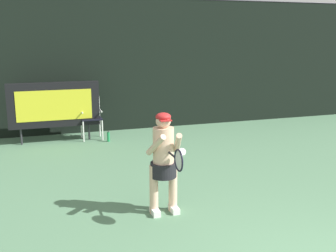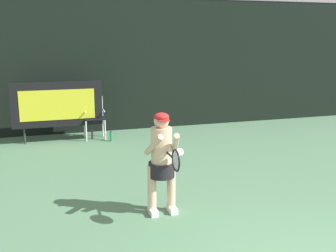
% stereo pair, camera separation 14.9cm
% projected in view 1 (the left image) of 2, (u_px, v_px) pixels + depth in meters
% --- Properties ---
extents(backdrop_screen, '(18.00, 0.12, 3.66)m').
position_uv_depth(backdrop_screen, '(141.00, 65.00, 11.43)').
color(backdrop_screen, black).
rests_on(backdrop_screen, ground).
extents(scoreboard, '(2.20, 0.21, 1.50)m').
position_uv_depth(scoreboard, '(54.00, 105.00, 10.04)').
color(scoreboard, black).
rests_on(scoreboard, ground).
extents(umpire_chair, '(0.52, 0.44, 1.08)m').
position_uv_depth(umpire_chair, '(91.00, 115.00, 10.47)').
color(umpire_chair, white).
rests_on(umpire_chair, ground).
extents(water_bottle, '(0.07, 0.07, 0.27)m').
position_uv_depth(water_bottle, '(108.00, 137.00, 10.27)').
color(water_bottle, '#218A4D').
rests_on(water_bottle, ground).
extents(tennis_player, '(0.52, 0.59, 1.53)m').
position_uv_depth(tennis_player, '(164.00, 159.00, 5.98)').
color(tennis_player, white).
rests_on(tennis_player, ground).
extents(tennis_racket, '(0.03, 0.60, 0.31)m').
position_uv_depth(tennis_racket, '(178.00, 160.00, 5.48)').
color(tennis_racket, black).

